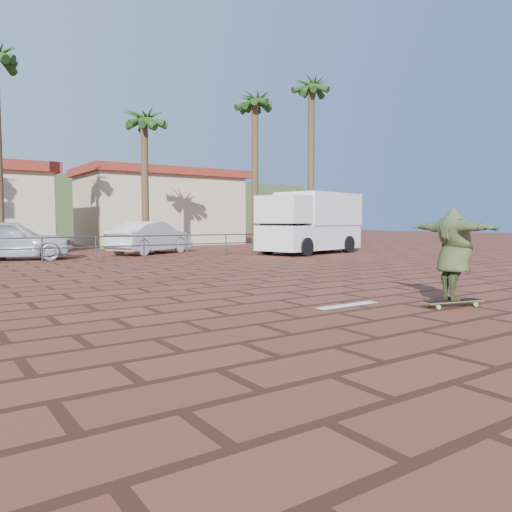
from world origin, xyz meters
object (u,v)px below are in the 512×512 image
(car_silver, at_px, (9,240))
(longboard, at_px, (453,302))
(campervan, at_px, (311,222))
(car_white, at_px, (151,238))
(skateboarder, at_px, (454,254))

(car_silver, bearing_deg, longboard, -149.61)
(campervan, relative_size, car_white, 1.29)
(skateboarder, relative_size, car_white, 0.45)
(skateboarder, bearing_deg, longboard, 14.05)
(longboard, distance_m, car_silver, 17.53)
(longboard, relative_size, car_white, 0.26)
(skateboarder, height_order, car_silver, skateboarder)
(campervan, relative_size, car_silver, 1.25)
(longboard, height_order, car_white, car_white)
(skateboarder, height_order, campervan, campervan)
(campervan, xyz_separation_m, car_silver, (-12.85, 3.65, -0.72))
(longboard, bearing_deg, car_silver, 121.26)
(skateboarder, relative_size, campervan, 0.35)
(car_silver, xyz_separation_m, car_white, (6.28, 0.45, -0.05))
(car_silver, height_order, car_white, car_silver)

